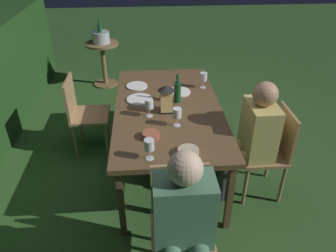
% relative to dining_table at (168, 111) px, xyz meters
% --- Properties ---
extents(ground_plane, '(16.00, 16.00, 0.00)m').
position_rel_dining_table_xyz_m(ground_plane, '(0.00, 0.00, -0.68)').
color(ground_plane, '#2D5123').
extents(dining_table, '(1.85, 1.01, 0.73)m').
position_rel_dining_table_xyz_m(dining_table, '(0.00, 0.00, 0.00)').
color(dining_table, brown).
rests_on(dining_table, ground).
extents(chair_head_near, '(0.40, 0.42, 0.87)m').
position_rel_dining_table_xyz_m(chair_head_near, '(-1.17, 0.00, -0.20)').
color(chair_head_near, '#9E7A51').
rests_on(chair_head_near, ground).
extents(person_in_green, '(0.48, 0.38, 1.15)m').
position_rel_dining_table_xyz_m(person_in_green, '(-1.37, 0.00, -0.05)').
color(person_in_green, '#4C7A5B').
rests_on(person_in_green, ground).
extents(chair_side_right_b, '(0.42, 0.40, 0.87)m').
position_rel_dining_table_xyz_m(chair_side_right_b, '(0.42, 0.90, -0.20)').
color(chair_side_right_b, '#9E7A51').
rests_on(chair_side_right_b, ground).
extents(chair_side_left_a, '(0.42, 0.40, 0.87)m').
position_rel_dining_table_xyz_m(chair_side_left_a, '(-0.42, -0.90, -0.20)').
color(chair_side_left_a, '#9E7A51').
rests_on(chair_side_left_a, ground).
extents(person_in_mustard, '(0.38, 0.47, 1.15)m').
position_rel_dining_table_xyz_m(person_in_mustard, '(-0.42, -0.70, -0.05)').
color(person_in_mustard, tan).
rests_on(person_in_mustard, ground).
extents(lantern_centerpiece, '(0.15, 0.15, 0.27)m').
position_rel_dining_table_xyz_m(lantern_centerpiece, '(-0.09, 0.02, 0.20)').
color(lantern_centerpiece, black).
rests_on(lantern_centerpiece, dining_table).
extents(green_bottle_on_table, '(0.07, 0.07, 0.29)m').
position_rel_dining_table_xyz_m(green_bottle_on_table, '(0.09, -0.10, 0.16)').
color(green_bottle_on_table, '#144723').
rests_on(green_bottle_on_table, dining_table).
extents(wine_glass_a, '(0.08, 0.08, 0.17)m').
position_rel_dining_table_xyz_m(wine_glass_a, '(-0.17, 0.18, 0.17)').
color(wine_glass_a, silver).
rests_on(wine_glass_a, dining_table).
extents(wine_glass_b, '(0.08, 0.08, 0.17)m').
position_rel_dining_table_xyz_m(wine_glass_b, '(-0.80, 0.20, 0.17)').
color(wine_glass_b, silver).
rests_on(wine_glass_b, dining_table).
extents(wine_glass_c, '(0.08, 0.08, 0.17)m').
position_rel_dining_table_xyz_m(wine_glass_c, '(-0.35, -0.05, 0.17)').
color(wine_glass_c, silver).
rests_on(wine_glass_c, dining_table).
extents(wine_glass_d, '(0.08, 0.08, 0.17)m').
position_rel_dining_table_xyz_m(wine_glass_d, '(0.40, -0.40, 0.17)').
color(wine_glass_d, silver).
rests_on(wine_glass_d, dining_table).
extents(plate_a, '(0.23, 0.23, 0.01)m').
position_rel_dining_table_xyz_m(plate_a, '(0.30, -0.14, 0.06)').
color(plate_a, white).
rests_on(plate_a, dining_table).
extents(plate_b, '(0.26, 0.26, 0.01)m').
position_rel_dining_table_xyz_m(plate_b, '(0.16, 0.27, 0.06)').
color(plate_b, white).
rests_on(plate_b, dining_table).
extents(plate_c, '(0.22, 0.22, 0.01)m').
position_rel_dining_table_xyz_m(plate_c, '(0.47, 0.30, 0.06)').
color(plate_c, white).
rests_on(plate_c, dining_table).
extents(bowl_olives, '(0.14, 0.14, 0.05)m').
position_rel_dining_table_xyz_m(bowl_olives, '(-0.52, 0.18, 0.08)').
color(bowl_olives, '#9E5138').
rests_on(bowl_olives, dining_table).
extents(bowl_bread, '(0.16, 0.16, 0.05)m').
position_rel_dining_table_xyz_m(bowl_bread, '(-0.77, -0.10, 0.08)').
color(bowl_bread, '#BCAD8E').
rests_on(bowl_bread, dining_table).
extents(side_table, '(0.50, 0.50, 0.69)m').
position_rel_dining_table_xyz_m(side_table, '(2.19, 0.85, -0.23)').
color(side_table, brown).
rests_on(side_table, ground).
extents(ice_bucket, '(0.26, 0.26, 0.34)m').
position_rel_dining_table_xyz_m(ice_bucket, '(2.19, 0.85, 0.10)').
color(ice_bucket, '#B2B7BF').
rests_on(ice_bucket, side_table).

